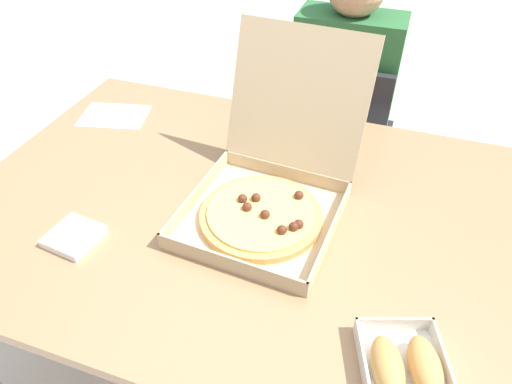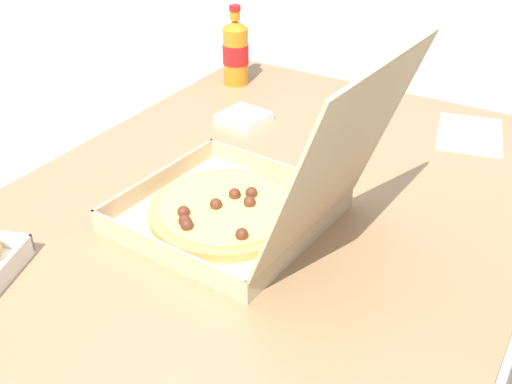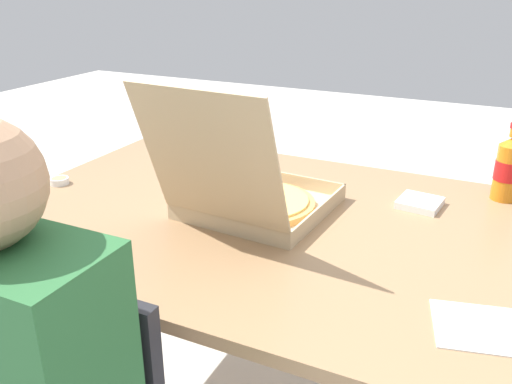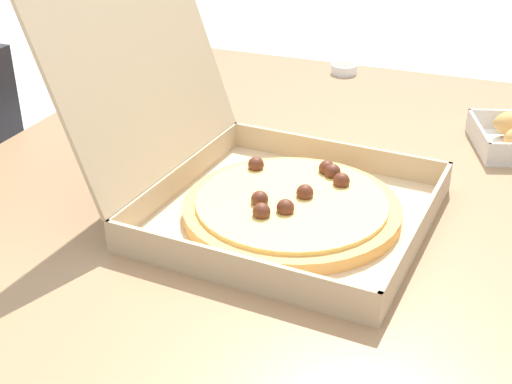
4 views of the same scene
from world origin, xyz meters
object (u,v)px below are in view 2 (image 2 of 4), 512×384
(pizza_box_open, at_px, (245,202))
(paper_menu, at_px, (470,134))
(cola_bottle, at_px, (236,52))
(napkin_pile, at_px, (244,117))

(pizza_box_open, bearing_deg, paper_menu, 156.78)
(cola_bottle, distance_m, napkin_pile, 0.27)
(paper_menu, relative_size, napkin_pile, 1.91)
(pizza_box_open, distance_m, napkin_pile, 0.47)
(pizza_box_open, distance_m, paper_menu, 0.67)
(napkin_pile, bearing_deg, cola_bottle, -142.99)
(cola_bottle, bearing_deg, paper_menu, 91.02)
(cola_bottle, bearing_deg, napkin_pile, 37.01)
(pizza_box_open, xyz_separation_m, napkin_pile, (-0.40, -0.25, -0.04))
(paper_menu, distance_m, napkin_pile, 0.56)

